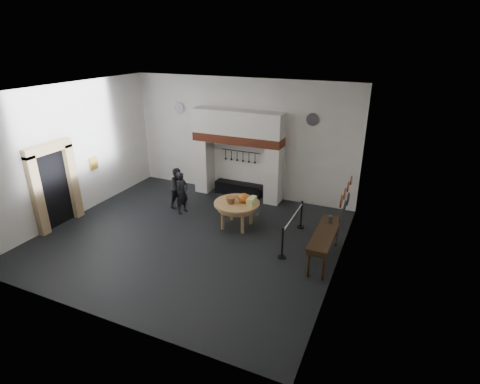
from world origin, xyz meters
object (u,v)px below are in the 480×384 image
at_px(side_table, 325,233).
at_px(barrier_post_far, 301,215).
at_px(visitor_near, 182,193).
at_px(iron_range, 239,189).
at_px(barrier_post_near, 282,244).
at_px(visitor_far, 179,188).
at_px(work_table, 237,203).

bearing_deg(side_table, barrier_post_far, 123.53).
bearing_deg(visitor_near, iron_range, -15.08).
distance_m(iron_range, barrier_post_near, 4.76).
height_order(visitor_far, side_table, visitor_far).
bearing_deg(iron_range, work_table, -67.13).
relative_size(visitor_near, visitor_far, 1.02).
bearing_deg(barrier_post_far, work_table, -158.07).
xyz_separation_m(barrier_post_near, barrier_post_far, (0.00, 2.00, 0.00)).
bearing_deg(visitor_near, barrier_post_far, -70.00).
bearing_deg(barrier_post_near, work_table, 148.23).
height_order(side_table, barrier_post_far, same).
relative_size(work_table, visitor_near, 0.98).
height_order(barrier_post_near, barrier_post_far, same).
relative_size(visitor_far, barrier_post_far, 1.66).
bearing_deg(visitor_far, side_table, -91.58).
distance_m(work_table, barrier_post_near, 2.33).
distance_m(work_table, side_table, 3.17).
distance_m(iron_range, visitor_near, 2.62).
bearing_deg(work_table, side_table, -15.85).
height_order(visitor_near, visitor_far, visitor_near).
bearing_deg(barrier_post_far, side_table, -56.47).
xyz_separation_m(visitor_near, barrier_post_far, (4.17, 0.60, -0.31)).
bearing_deg(work_table, barrier_post_near, -31.77).
height_order(iron_range, side_table, side_table).
height_order(work_table, visitor_near, visitor_near).
relative_size(work_table, visitor_far, 1.00).
distance_m(visitor_far, side_table, 5.85).
relative_size(work_table, side_table, 0.68).
relative_size(iron_range, barrier_post_near, 2.11).
bearing_deg(side_table, visitor_far, 165.56).
distance_m(visitor_far, barrier_post_far, 4.58).
distance_m(side_table, barrier_post_far, 2.03).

